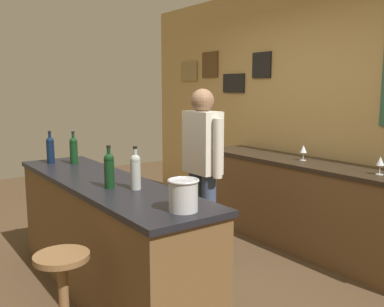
{
  "coord_description": "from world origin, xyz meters",
  "views": [
    {
      "loc": [
        2.98,
        -1.71,
        1.63
      ],
      "look_at": [
        -0.0,
        0.45,
        1.05
      ],
      "focal_mm": 39.38,
      "sensor_mm": 36.0,
      "label": 1
    }
  ],
  "objects_px": {
    "wine_bottle_d": "(136,170)",
    "wine_bottle_a": "(50,149)",
    "bartender": "(202,165)",
    "wine_glass_b": "(380,162)",
    "wine_glass_a": "(303,150)",
    "bar_stool": "(63,290)",
    "wine_bottle_b": "(74,149)",
    "ice_bucket": "(183,194)",
    "wine_bottle_c": "(109,169)"
  },
  "relations": [
    {
      "from": "wine_bottle_d",
      "to": "wine_bottle_a",
      "type": "bearing_deg",
      "value": -173.65
    },
    {
      "from": "bartender",
      "to": "wine_glass_b",
      "type": "bearing_deg",
      "value": 43.65
    },
    {
      "from": "wine_glass_a",
      "to": "wine_glass_b",
      "type": "bearing_deg",
      "value": -2.54
    },
    {
      "from": "bar_stool",
      "to": "wine_glass_b",
      "type": "relative_size",
      "value": 4.39
    },
    {
      "from": "wine_bottle_a",
      "to": "wine_bottle_b",
      "type": "bearing_deg",
      "value": 46.16
    },
    {
      "from": "bartender",
      "to": "ice_bucket",
      "type": "height_order",
      "value": "bartender"
    },
    {
      "from": "wine_bottle_c",
      "to": "ice_bucket",
      "type": "relative_size",
      "value": 1.63
    },
    {
      "from": "wine_glass_a",
      "to": "ice_bucket",
      "type": "bearing_deg",
      "value": -68.5
    },
    {
      "from": "wine_bottle_c",
      "to": "wine_bottle_b",
      "type": "bearing_deg",
      "value": 172.48
    },
    {
      "from": "wine_bottle_d",
      "to": "wine_glass_a",
      "type": "distance_m",
      "value": 2.0
    },
    {
      "from": "bar_stool",
      "to": "ice_bucket",
      "type": "bearing_deg",
      "value": 58.94
    },
    {
      "from": "bartender",
      "to": "wine_bottle_b",
      "type": "height_order",
      "value": "bartender"
    },
    {
      "from": "bartender",
      "to": "wine_bottle_c",
      "type": "distance_m",
      "value": 1.09
    },
    {
      "from": "wine_glass_b",
      "to": "wine_bottle_a",
      "type": "bearing_deg",
      "value": -134.33
    },
    {
      "from": "wine_bottle_b",
      "to": "wine_glass_b",
      "type": "bearing_deg",
      "value": 45.63
    },
    {
      "from": "bartender",
      "to": "wine_bottle_a",
      "type": "relative_size",
      "value": 5.29
    },
    {
      "from": "wine_bottle_c",
      "to": "wine_glass_a",
      "type": "distance_m",
      "value": 2.13
    },
    {
      "from": "wine_bottle_d",
      "to": "wine_glass_b",
      "type": "relative_size",
      "value": 1.97
    },
    {
      "from": "bartender",
      "to": "bar_stool",
      "type": "bearing_deg",
      "value": -65.89
    },
    {
      "from": "bar_stool",
      "to": "wine_glass_b",
      "type": "xyz_separation_m",
      "value": [
        0.41,
        2.59,
        0.55
      ]
    },
    {
      "from": "wine_bottle_b",
      "to": "wine_bottle_c",
      "type": "height_order",
      "value": "same"
    },
    {
      "from": "bartender",
      "to": "wine_glass_a",
      "type": "bearing_deg",
      "value": 76.75
    },
    {
      "from": "ice_bucket",
      "to": "wine_glass_a",
      "type": "bearing_deg",
      "value": 111.5
    },
    {
      "from": "wine_bottle_c",
      "to": "ice_bucket",
      "type": "height_order",
      "value": "wine_bottle_c"
    },
    {
      "from": "bartender",
      "to": "wine_bottle_d",
      "type": "xyz_separation_m",
      "value": [
        0.43,
        -0.91,
        0.12
      ]
    },
    {
      "from": "bartender",
      "to": "bar_stool",
      "type": "xyz_separation_m",
      "value": [
        0.69,
        -1.54,
        -0.48
      ]
    },
    {
      "from": "wine_bottle_d",
      "to": "wine_glass_b",
      "type": "distance_m",
      "value": 2.07
    },
    {
      "from": "wine_bottle_d",
      "to": "wine_glass_a",
      "type": "xyz_separation_m",
      "value": [
        -0.17,
        2.0,
        -0.05
      ]
    },
    {
      "from": "bar_stool",
      "to": "wine_bottle_a",
      "type": "xyz_separation_m",
      "value": [
        -1.66,
        0.48,
        0.6
      ]
    },
    {
      "from": "bar_stool",
      "to": "wine_glass_b",
      "type": "bearing_deg",
      "value": 81.04
    },
    {
      "from": "wine_bottle_a",
      "to": "wine_bottle_c",
      "type": "relative_size",
      "value": 1.0
    },
    {
      "from": "bartender",
      "to": "wine_glass_a",
      "type": "relative_size",
      "value": 10.45
    },
    {
      "from": "wine_bottle_d",
      "to": "wine_glass_a",
      "type": "bearing_deg",
      "value": 94.88
    },
    {
      "from": "bartender",
      "to": "ice_bucket",
      "type": "bearing_deg",
      "value": -41.73
    },
    {
      "from": "bartender",
      "to": "wine_bottle_c",
      "type": "bearing_deg",
      "value": -75.0
    },
    {
      "from": "bar_stool",
      "to": "wine_bottle_d",
      "type": "xyz_separation_m",
      "value": [
        -0.26,
        0.63,
        0.6
      ]
    },
    {
      "from": "wine_bottle_a",
      "to": "ice_bucket",
      "type": "bearing_deg",
      "value": 3.6
    },
    {
      "from": "wine_bottle_a",
      "to": "wine_glass_a",
      "type": "xyz_separation_m",
      "value": [
        1.22,
        2.15,
        -0.05
      ]
    },
    {
      "from": "wine_bottle_c",
      "to": "wine_bottle_d",
      "type": "bearing_deg",
      "value": 41.87
    },
    {
      "from": "wine_bottle_a",
      "to": "wine_bottle_c",
      "type": "distance_m",
      "value": 1.25
    },
    {
      "from": "bar_stool",
      "to": "ice_bucket",
      "type": "distance_m",
      "value": 0.9
    },
    {
      "from": "bar_stool",
      "to": "wine_bottle_a",
      "type": "distance_m",
      "value": 1.82
    },
    {
      "from": "ice_bucket",
      "to": "wine_glass_b",
      "type": "xyz_separation_m",
      "value": [
        0.05,
        1.99,
        -0.01
      ]
    },
    {
      "from": "wine_bottle_b",
      "to": "wine_bottle_c",
      "type": "xyz_separation_m",
      "value": [
        1.09,
        -0.14,
        0.0
      ]
    },
    {
      "from": "bartender",
      "to": "wine_bottle_d",
      "type": "relative_size",
      "value": 5.29
    },
    {
      "from": "wine_bottle_a",
      "to": "bartender",
      "type": "bearing_deg",
      "value": 47.8
    },
    {
      "from": "wine_bottle_a",
      "to": "ice_bucket",
      "type": "distance_m",
      "value": 2.02
    },
    {
      "from": "wine_bottle_b",
      "to": "wine_bottle_c",
      "type": "distance_m",
      "value": 1.09
    },
    {
      "from": "wine_glass_a",
      "to": "wine_bottle_b",
      "type": "bearing_deg",
      "value": -118.16
    },
    {
      "from": "wine_bottle_b",
      "to": "wine_bottle_d",
      "type": "height_order",
      "value": "same"
    }
  ]
}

